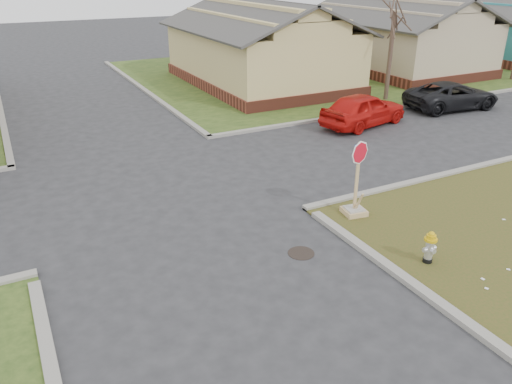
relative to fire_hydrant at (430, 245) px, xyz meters
name	(u,v)px	position (x,y,z in m)	size (l,w,h in m)	color
ground	(208,266)	(-4.54, 2.22, -0.48)	(120.00, 120.00, 0.00)	#28282A
verge_far_right	(400,63)	(17.46, 20.22, -0.46)	(37.00, 19.00, 0.05)	#2A4317
curbs	(146,188)	(-4.54, 7.22, -0.48)	(80.00, 40.00, 0.12)	gray
manhole	(301,253)	(-2.34, 1.72, -0.48)	(0.64, 0.64, 0.01)	black
side_house_yellow	(259,45)	(5.46, 18.72, 1.70)	(7.60, 11.60, 4.70)	brown
side_house_tan	(396,35)	(15.46, 18.72, 1.70)	(7.60, 11.60, 4.70)	brown
side_house_teal	(501,27)	(25.46, 18.72, 1.70)	(7.60, 11.60, 4.70)	brown
tree_mid_right	(390,57)	(9.46, 12.42, 1.67)	(0.22, 0.22, 4.20)	#443227
fire_hydrant	(430,245)	(0.00, 0.00, 0.00)	(0.29, 0.29, 0.79)	black
stop_sign	(355,199)	(0.01, 2.74, 0.02)	(0.60, 0.59, 2.11)	tan
red_sedan	(363,109)	(5.57, 9.41, 0.23)	(1.68, 4.16, 1.42)	red
dark_pickup	(452,95)	(11.09, 9.68, 0.15)	(2.12, 4.59, 1.28)	black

